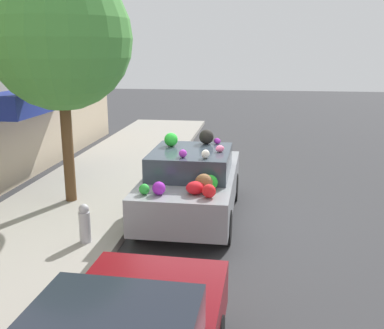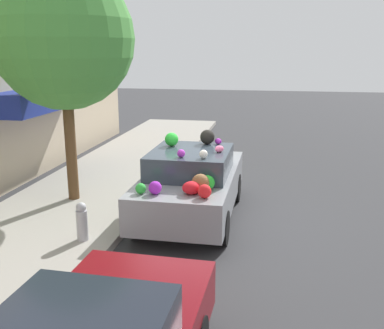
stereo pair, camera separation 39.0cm
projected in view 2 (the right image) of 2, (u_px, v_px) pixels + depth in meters
ground_plane at (193, 217)px, 9.47m from camera, size 60.00×60.00×0.00m
sidewalk_curb at (73, 206)px, 9.92m from camera, size 24.00×3.20×0.15m
street_tree at (63, 39)px, 9.33m from camera, size 2.98×2.98×4.99m
fire_hydrant at (82, 222)px, 7.91m from camera, size 0.20×0.20×0.70m
art_car at (192, 182)px, 9.24m from camera, size 3.98×1.82×1.79m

